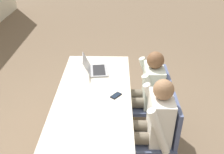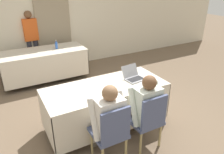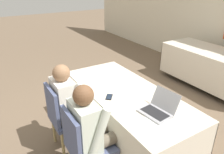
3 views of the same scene
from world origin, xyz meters
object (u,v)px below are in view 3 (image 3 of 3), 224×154
Objects in this scene: chair_near_right at (84,144)px; person_white_shirt at (92,128)px; laptop at (158,109)px; cell_phone at (109,97)px; person_checkered_shirt at (70,102)px; chair_near_left at (64,115)px.

person_white_shirt is at bearing -90.00° from chair_near_right.
person_white_shirt is (-0.25, -0.64, -0.15)m from laptop.
cell_phone is 0.13× the size of person_checkered_shirt.
cell_phone is 0.49m from person_checkered_shirt.
person_checkered_shirt is at bearing -179.70° from cell_phone.
chair_near_left is at bearing 90.00° from person_checkered_shirt.
laptop is 0.60m from cell_phone.
person_checkered_shirt reaches higher than laptop.
laptop is 1.07m from person_checkered_shirt.
laptop is 0.84m from chair_near_right.
laptop is 2.42× the size of cell_phone.
laptop is 0.39× the size of chair_near_right.
person_checkered_shirt reaches higher than chair_near_right.
chair_near_left is 0.19m from person_checkered_shirt.
person_checkered_shirt reaches higher than cell_phone.
laptop is at bearing -110.99° from person_white_shirt.
cell_phone is 0.62m from chair_near_right.
person_checkered_shirt is at bearing -9.78° from chair_near_right.
cell_phone is 0.16× the size of chair_near_left.
person_checkered_shirt is (-0.84, -0.64, -0.15)m from laptop.
cell_phone is at bearing -159.92° from laptop.
chair_near_left is at bearing -145.18° from laptop.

